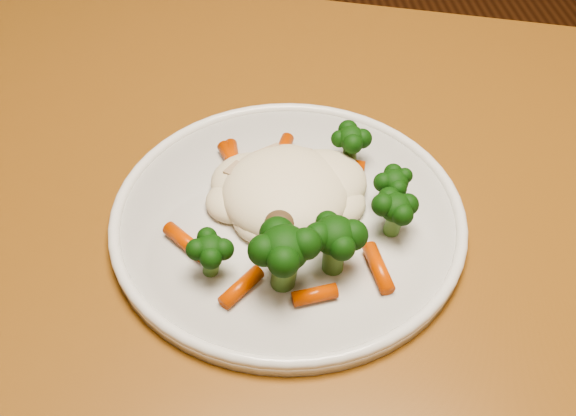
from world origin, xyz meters
name	(u,v)px	position (x,y,z in m)	size (l,w,h in m)	color
dining_table	(261,296)	(0.22, -0.33, 0.65)	(1.33, 1.10, 0.75)	brown
plate	(288,219)	(0.24, -0.33, 0.76)	(0.30, 0.30, 0.01)	white
meal	(299,203)	(0.25, -0.34, 0.79)	(0.21, 0.20, 0.06)	#F0E4C0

